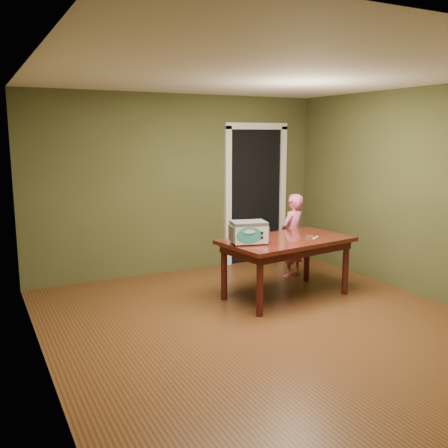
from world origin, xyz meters
The scene contains 8 objects.
floor centered at (0.00, 0.00, 0.00)m, with size 5.00×5.00×0.00m, color brown.
room_shell centered at (0.00, 0.00, 1.71)m, with size 4.52×5.02×2.61m.
doorway centered at (1.30, 2.78, 1.06)m, with size 1.10×0.66×2.25m.
dining_table centered at (0.71, 0.73, 0.65)m, with size 1.71×1.10×0.75m.
toy_oven centered at (0.15, 0.70, 0.89)m, with size 0.48×0.38×0.27m.
baking_pan centered at (1.00, 0.65, 0.76)m, with size 0.10×0.10×0.02m.
spatula centered at (1.06, 0.60, 0.75)m, with size 0.18×0.03×0.01m, color #F3C06A.
child centered at (1.31, 1.46, 0.60)m, with size 0.44×0.29×1.20m, color #EC618E.
Camera 1 is at (-2.74, -4.30, 2.01)m, focal length 40.00 mm.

